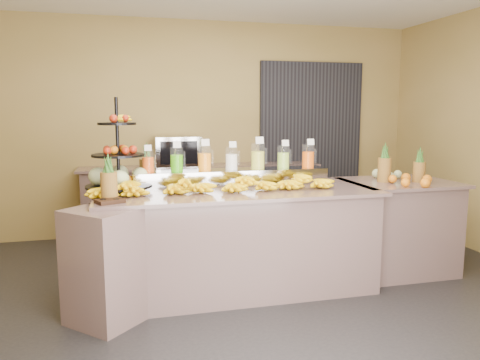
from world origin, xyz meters
name	(u,v)px	position (x,y,z in m)	size (l,w,h in m)	color
ground	(246,301)	(0.00, 0.00, 0.00)	(6.00, 6.00, 0.00)	black
room_envelope	(245,86)	(0.19, 0.79, 1.88)	(6.04, 5.02, 2.82)	olive
buffet_counter	(227,242)	(-0.12, 0.26, 0.47)	(2.75, 1.25, 0.93)	gray
right_counter	(397,226)	(1.70, 0.40, 0.47)	(1.08, 0.88, 0.93)	gray
back_ledge	(202,200)	(0.00, 2.25, 0.47)	(3.10, 0.55, 0.93)	gray
pitcher_tray	(232,177)	(0.01, 0.58, 1.01)	(1.85, 0.30, 0.15)	gray
juice_pitcher_orange_a	(148,162)	(-0.77, 0.58, 1.17)	(0.11, 0.11, 0.26)	silver
juice_pitcher_green	(177,161)	(-0.51, 0.58, 1.18)	(0.12, 0.12, 0.29)	silver
juice_pitcher_orange_b	(204,159)	(-0.25, 0.58, 1.18)	(0.13, 0.13, 0.31)	silver
juice_pitcher_milk	(231,160)	(0.01, 0.58, 1.17)	(0.12, 0.12, 0.28)	silver
juice_pitcher_lemon	(258,157)	(0.27, 0.58, 1.19)	(0.13, 0.14, 0.32)	silver
juice_pitcher_lime	(283,158)	(0.53, 0.58, 1.18)	(0.12, 0.12, 0.29)	silver
juice_pitcher_orange_c	(308,157)	(0.79, 0.58, 1.18)	(0.12, 0.13, 0.29)	silver
banana_heap	(216,184)	(-0.21, 0.24, 1.00)	(2.14, 0.19, 0.18)	yellow
fruit_stand	(123,167)	(-1.00, 0.49, 1.14)	(0.69, 0.69, 0.82)	black
condiment_caddy	(110,201)	(-1.11, -0.05, 0.94)	(0.20, 0.15, 0.03)	black
pineapple_left_a	(109,183)	(-1.11, 0.08, 1.07)	(0.13, 0.13, 0.38)	brown
pineapple_left_b	(147,169)	(-0.78, 0.72, 1.09)	(0.14, 0.14, 0.42)	brown
right_fruit_pile	(406,176)	(1.68, 0.26, 1.01)	(0.45, 0.43, 0.24)	brown
oven_warmer	(177,151)	(-0.32, 2.25, 1.12)	(0.57, 0.40, 0.38)	gray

